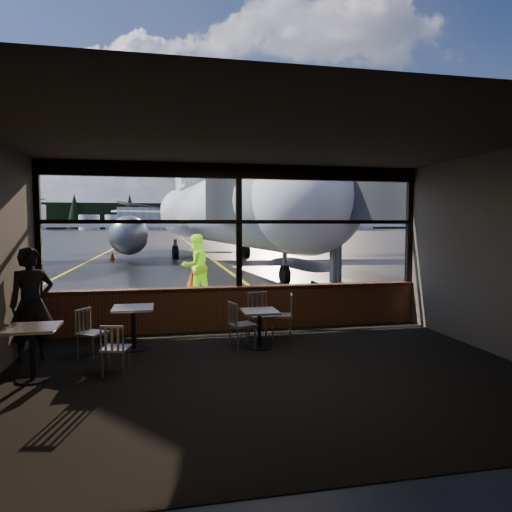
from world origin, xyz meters
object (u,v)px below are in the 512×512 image
object	(u,v)px
cafe_table_left	(33,354)
cone_nose	(192,279)
chair_near_e	(282,316)
airliner	(214,169)
passenger	(32,304)
chair_near_w	(242,325)
jet_bridge	(316,223)
chair_mid_w	(92,334)
chair_near_n	(261,317)
ground_crew	(196,266)
chair_mid_s	(116,349)
cafe_table_near	(260,329)
cafe_table_mid	(133,328)
cone_wing	(112,256)

from	to	relation	value
cafe_table_left	cone_nose	xyz separation A→B (m)	(2.88, 9.60, -0.11)
chair_near_e	cone_nose	bearing A→B (deg)	23.05
airliner	passenger	distance (m)	22.67
chair_near_e	chair_near_w	world-z (taller)	chair_near_e
jet_bridge	passenger	bearing A→B (deg)	-136.07
chair_near_w	cone_nose	distance (m)	8.62
airliner	jet_bridge	size ratio (longest dim) A/B	3.63
airliner	chair_mid_w	xyz separation A→B (m)	(-4.50, -21.56, -5.36)
cafe_table_left	chair_near_n	world-z (taller)	chair_near_n
airliner	ground_crew	size ratio (longest dim) A/B	19.41
chair_mid_s	passenger	distance (m)	1.83
chair_near_w	chair_near_n	distance (m)	0.75
cafe_table_near	cafe_table_mid	bearing A→B (deg)	170.58
jet_bridge	chair_near_w	size ratio (longest dim) A/B	11.88
jet_bridge	chair_near_e	bearing A→B (deg)	-114.32
chair_near_e	passenger	bearing A→B (deg)	111.97
airliner	cafe_table_mid	size ratio (longest dim) A/B	48.65
airliner	cone_nose	distance (m)	14.21
chair_mid_w	cone_nose	distance (m)	8.94
cafe_table_mid	passenger	size ratio (longest dim) A/B	0.41
chair_near_n	cone_wing	size ratio (longest dim) A/B	1.85
cafe_table_left	chair_mid_w	world-z (taller)	chair_mid_w
cafe_table_left	chair_near_w	distance (m)	3.38
cafe_table_near	chair_mid_s	bearing A→B (deg)	-157.58
cafe_table_left	passenger	bearing A→B (deg)	104.44
airliner	cafe_table_near	xyz separation A→B (m)	(-1.63, -21.50, -5.43)
chair_near_n	cone_wing	world-z (taller)	chair_near_n
cafe_table_near	ground_crew	xyz separation A→B (m)	(-0.72, 5.93, 0.62)
passenger	cone_nose	size ratio (longest dim) A/B	3.35
jet_bridge	cone_wing	distance (m)	17.21
chair_near_w	chair_near_n	size ratio (longest dim) A/B	0.95
chair_mid_s	jet_bridge	bearing A→B (deg)	66.71
cafe_table_mid	chair_near_n	bearing A→B (deg)	5.10
cone_nose	chair_near_n	bearing A→B (deg)	-84.20
cafe_table_near	ground_crew	bearing A→B (deg)	96.95
chair_near_e	chair_near_n	distance (m)	0.43
passenger	cone_nose	bearing A→B (deg)	44.79
jet_bridge	cone_wing	world-z (taller)	jet_bridge
chair_near_e	cafe_table_near	bearing A→B (deg)	151.77
cafe_table_near	chair_mid_s	xyz separation A→B (m)	(-2.40, -0.99, 0.05)
ground_crew	passenger	bearing A→B (deg)	28.95
chair_mid_s	ground_crew	world-z (taller)	ground_crew
chair_near_n	ground_crew	size ratio (longest dim) A/B	0.48
ground_crew	cone_nose	size ratio (longest dim) A/B	3.47
cafe_table_mid	ground_crew	world-z (taller)	ground_crew
ground_crew	cone_wing	distance (m)	16.61
cafe_table_mid	chair_mid_s	distance (m)	1.37
chair_near_e	cone_wing	distance (m)	22.04
cafe_table_near	passenger	bearing A→B (deg)	179.49
chair_near_e	ground_crew	distance (m)	5.47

